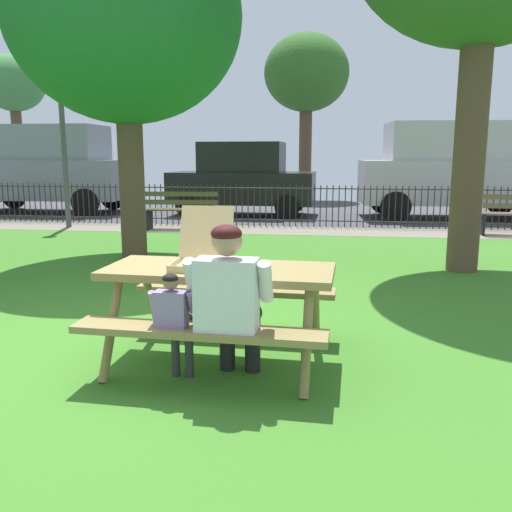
# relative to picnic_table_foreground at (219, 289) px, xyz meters

# --- Properties ---
(ground) EXTENTS (28.00, 12.00, 0.02)m
(ground) POSITION_rel_picnic_table_foreground_xyz_m (-0.82, 2.39, -0.61)
(ground) COLOR #3E7B26
(cobblestone_walkway) EXTENTS (28.00, 1.40, 0.01)m
(cobblestone_walkway) POSITION_rel_picnic_table_foreground_xyz_m (-0.82, 7.70, -0.60)
(cobblestone_walkway) COLOR gray
(street_asphalt) EXTENTS (28.00, 7.37, 0.01)m
(street_asphalt) POSITION_rel_picnic_table_foreground_xyz_m (-0.82, 12.08, -0.60)
(street_asphalt) COLOR #424247
(picnic_table_foreground) EXTENTS (1.87, 1.56, 0.79)m
(picnic_table_foreground) POSITION_rel_picnic_table_foreground_xyz_m (0.00, 0.00, 0.00)
(picnic_table_foreground) COLOR olive
(picnic_table_foreground) RESTS_ON ground
(pizza_box_open) EXTENTS (0.44, 0.54, 0.46)m
(pizza_box_open) POSITION_rel_picnic_table_foreground_xyz_m (-0.14, 0.02, 0.26)
(pizza_box_open) COLOR tan
(pizza_box_open) RESTS_ON picnic_table_foreground
(adult_at_table) EXTENTS (0.62, 0.60, 1.19)m
(adult_at_table) POSITION_rel_picnic_table_foreground_xyz_m (0.18, -0.51, 0.06)
(adult_at_table) COLOR black
(adult_at_table) RESTS_ON ground
(child_at_table) EXTENTS (0.33, 0.32, 0.84)m
(child_at_table) POSITION_rel_picnic_table_foreground_xyz_m (-0.22, -0.52, -0.09)
(child_at_table) COLOR #353535
(child_at_table) RESTS_ON ground
(iron_fence_streetside) EXTENTS (19.64, 0.03, 0.96)m
(iron_fence_streetside) POSITION_rel_picnic_table_foreground_xyz_m (-0.82, 8.40, -0.11)
(iron_fence_streetside) COLOR #2D2823
(iron_fence_streetside) RESTS_ON ground
(park_bench_center) EXTENTS (1.63, 0.60, 0.85)m
(park_bench_center) POSITION_rel_picnic_table_foreground_xyz_m (-2.38, 7.56, -0.18)
(park_bench_center) COLOR brown
(park_bench_center) RESTS_ON ground
(lamp_post_walkway) EXTENTS (0.28, 0.28, 3.88)m
(lamp_post_walkway) POSITION_rel_picnic_table_foreground_xyz_m (-5.11, 7.60, 1.78)
(lamp_post_walkway) COLOR #4C4C51
(lamp_post_walkway) RESTS_ON ground
(tree_midground_right) EXTENTS (3.58, 3.58, 5.34)m
(tree_midground_right) POSITION_rel_picnic_table_foreground_xyz_m (-2.30, 4.29, 3.10)
(tree_midground_right) COLOR brown
(tree_midground_right) RESTS_ON ground
(parked_car_far_left) EXTENTS (4.73, 2.13, 2.46)m
(parked_car_far_left) POSITION_rel_picnic_table_foreground_xyz_m (-7.26, 10.60, 0.71)
(parked_car_far_left) COLOR gray
(parked_car_far_left) RESTS_ON ground
(parked_car_left) EXTENTS (3.95, 1.94, 1.98)m
(parked_car_left) POSITION_rel_picnic_table_foreground_xyz_m (-1.51, 10.60, 0.41)
(parked_car_left) COLOR black
(parked_car_left) RESTS_ON ground
(parked_car_center) EXTENTS (4.80, 2.28, 2.46)m
(parked_car_center) POSITION_rel_picnic_table_foreground_xyz_m (4.02, 10.60, 0.71)
(parked_car_center) COLOR #BAB1BB
(parked_car_center) RESTS_ON ground
(far_tree_left) EXTENTS (2.41, 2.41, 5.50)m
(far_tree_left) POSITION_rel_picnic_table_foreground_xyz_m (-11.58, 16.51, 3.70)
(far_tree_left) COLOR brown
(far_tree_left) RESTS_ON ground
(far_tree_midleft) EXTENTS (3.09, 3.09, 5.98)m
(far_tree_midleft) POSITION_rel_picnic_table_foreground_xyz_m (-0.09, 16.51, 3.91)
(far_tree_midleft) COLOR brown
(far_tree_midleft) RESTS_ON ground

